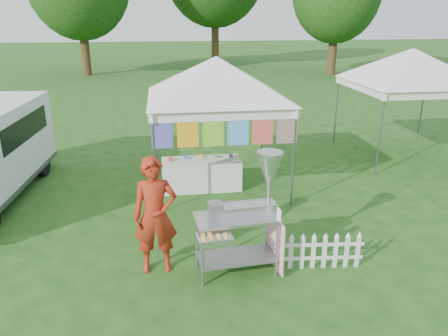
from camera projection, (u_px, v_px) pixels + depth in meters
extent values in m
plane|color=#1E4814|center=(244.00, 261.00, 7.24)|extent=(120.00, 120.00, 0.00)
cylinder|color=#59595E|center=(155.00, 165.00, 8.64)|extent=(0.04, 0.04, 2.10)
cylinder|color=#59595E|center=(293.00, 158.00, 9.02)|extent=(0.04, 0.04, 2.10)
cylinder|color=#59595E|center=(156.00, 129.00, 11.29)|extent=(0.04, 0.04, 2.10)
cylinder|color=#59595E|center=(263.00, 125.00, 11.67)|extent=(0.04, 0.04, 2.10)
cube|color=white|center=(226.00, 115.00, 8.51)|extent=(3.00, 0.03, 0.22)
cube|color=white|center=(210.00, 91.00, 11.16)|extent=(3.00, 0.03, 0.22)
pyramid|color=white|center=(216.00, 56.00, 9.50)|extent=(4.24, 4.24, 0.90)
cylinder|color=#59595E|center=(226.00, 111.00, 8.48)|extent=(3.00, 0.03, 0.03)
cube|color=purple|center=(162.00, 131.00, 8.43)|extent=(0.42, 0.01, 0.70)
cube|color=orange|center=(188.00, 130.00, 8.50)|extent=(0.42, 0.01, 0.70)
cube|color=green|center=(213.00, 129.00, 8.57)|extent=(0.42, 0.01, 0.70)
cube|color=blue|center=(238.00, 128.00, 8.63)|extent=(0.42, 0.01, 0.70)
cube|color=#BE1755|center=(263.00, 127.00, 8.70)|extent=(0.42, 0.01, 0.70)
cube|color=#FF640D|center=(287.00, 126.00, 8.77)|extent=(0.42, 0.01, 0.70)
cylinder|color=#59595E|center=(380.00, 135.00, 10.77)|extent=(0.04, 0.04, 2.10)
cylinder|color=#59595E|center=(336.00, 111.00, 13.42)|extent=(0.04, 0.04, 2.10)
cylinder|color=#59595E|center=(422.00, 108.00, 13.80)|extent=(0.04, 0.04, 2.10)
cube|color=white|center=(439.00, 95.00, 10.64)|extent=(3.00, 0.03, 0.22)
cube|color=white|center=(383.00, 78.00, 13.29)|extent=(3.00, 0.03, 0.22)
pyramid|color=white|center=(414.00, 48.00, 11.63)|extent=(4.24, 4.24, 0.90)
cylinder|color=#59595E|center=(440.00, 91.00, 10.62)|extent=(3.00, 0.03, 0.03)
cylinder|color=#3C2616|center=(85.00, 44.00, 28.16)|extent=(0.56, 0.56, 3.96)
cylinder|color=#3C2616|center=(215.00, 33.00, 32.94)|extent=(0.56, 0.56, 4.84)
cylinder|color=#3C2616|center=(333.00, 47.00, 28.50)|extent=(0.56, 0.56, 3.52)
cylinder|color=gray|center=(202.00, 258.00, 6.44)|extent=(0.05, 0.05, 0.94)
cylinder|color=gray|center=(277.00, 249.00, 6.68)|extent=(0.05, 0.05, 0.94)
cylinder|color=gray|center=(197.00, 241.00, 6.92)|extent=(0.05, 0.05, 0.94)
cylinder|color=gray|center=(266.00, 233.00, 7.16)|extent=(0.05, 0.05, 0.94)
cube|color=gray|center=(236.00, 257.00, 6.87)|extent=(1.24, 0.69, 0.02)
cube|color=#B7B7BC|center=(236.00, 218.00, 6.64)|extent=(1.31, 0.73, 0.04)
cube|color=#B7B7BC|center=(247.00, 209.00, 6.69)|extent=(0.91, 0.33, 0.16)
cube|color=gray|center=(215.00, 210.00, 6.58)|extent=(0.23, 0.25, 0.23)
cylinder|color=gray|center=(269.00, 185.00, 6.64)|extent=(0.06, 0.06, 0.94)
cone|color=#B7B7BC|center=(270.00, 169.00, 6.55)|extent=(0.41, 0.41, 0.42)
cylinder|color=#B7B7BC|center=(270.00, 154.00, 6.47)|extent=(0.43, 0.43, 0.06)
cube|color=#B7B7BC|center=(215.00, 239.00, 6.22)|extent=(0.53, 0.35, 0.10)
cube|color=#FFABBD|center=(275.00, 240.00, 6.93)|extent=(0.08, 0.79, 0.85)
cube|color=white|center=(279.00, 215.00, 6.45)|extent=(0.03, 0.15, 0.19)
imported|color=maroon|center=(155.00, 216.00, 6.71)|extent=(0.70, 0.48, 1.88)
cube|color=silver|center=(13.00, 141.00, 11.23)|extent=(1.85, 0.81, 0.86)
cube|color=black|center=(26.00, 128.00, 9.67)|extent=(0.22, 2.61, 0.52)
cube|color=black|center=(14.00, 111.00, 11.33)|extent=(1.61, 0.16, 0.52)
cylinder|color=black|center=(42.00, 163.00, 10.94)|extent=(0.26, 0.66, 0.65)
cube|color=silver|center=(280.00, 254.00, 6.93)|extent=(0.07, 0.03, 0.56)
cube|color=silver|center=(291.00, 253.00, 6.93)|extent=(0.07, 0.03, 0.56)
cube|color=silver|center=(302.00, 253.00, 6.94)|extent=(0.07, 0.03, 0.56)
cube|color=silver|center=(313.00, 253.00, 6.95)|extent=(0.07, 0.03, 0.56)
cube|color=silver|center=(324.00, 252.00, 6.96)|extent=(0.07, 0.03, 0.56)
cube|color=silver|center=(335.00, 252.00, 6.97)|extent=(0.07, 0.03, 0.56)
cube|color=silver|center=(347.00, 252.00, 6.98)|extent=(0.07, 0.03, 0.56)
cube|color=silver|center=(358.00, 252.00, 6.98)|extent=(0.07, 0.03, 0.56)
cube|color=silver|center=(318.00, 258.00, 6.99)|extent=(1.44, 0.16, 0.05)
cube|color=silver|center=(319.00, 245.00, 6.91)|extent=(1.44, 0.16, 0.05)
cube|color=white|center=(201.00, 174.00, 10.13)|extent=(1.80, 0.70, 0.71)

